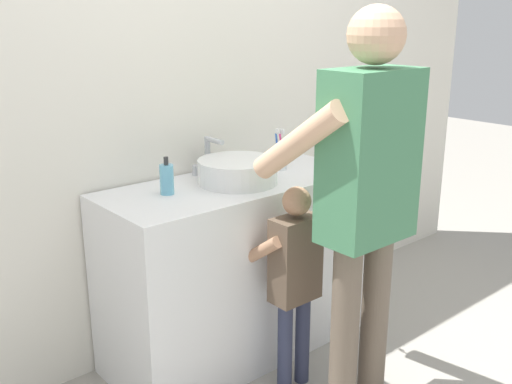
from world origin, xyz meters
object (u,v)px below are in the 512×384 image
object	(u,v)px
soap_bottle	(167,179)
adult_parent	(365,182)
toothbrush_cup	(280,159)
child_toddler	(294,271)

from	to	relation	value
soap_bottle	adult_parent	world-z (taller)	adult_parent
toothbrush_cup	soap_bottle	xyz separation A→B (m)	(-0.66, 0.00, 0.01)
toothbrush_cup	child_toddler	bearing A→B (deg)	-125.80
soap_bottle	adult_parent	distance (m)	0.84
soap_bottle	child_toddler	xyz separation A→B (m)	(0.34, -0.44, -0.38)
adult_parent	toothbrush_cup	bearing A→B (deg)	74.37
soap_bottle	adult_parent	xyz separation A→B (m)	(0.46, -0.70, 0.05)
soap_bottle	child_toddler	distance (m)	0.67
toothbrush_cup	child_toddler	xyz separation A→B (m)	(-0.31, -0.44, -0.37)
child_toddler	soap_bottle	bearing A→B (deg)	127.92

